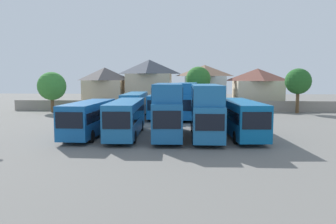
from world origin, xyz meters
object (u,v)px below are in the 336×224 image
object	(u,v)px
house_terrace_right	(205,86)
house_terrace_left	(105,87)
tree_left_of_lot	(298,82)
bus_5	(241,116)
bus_1	(89,117)
house_terrace_centre	(149,83)
bus_4	(206,108)
bus_3	(168,107)
tree_behind_wall	(198,79)
house_terrace_far_right	(257,88)
tree_right_of_lot	(52,86)
bus_9	(207,104)
bus_7	(160,104)
bus_2	(126,116)
bus_8	(187,98)
bus_6	(135,104)

from	to	relation	value
house_terrace_right	house_terrace_left	bearing A→B (deg)	-178.36
tree_left_of_lot	bus_5	bearing A→B (deg)	-119.02
bus_1	house_terrace_right	world-z (taller)	house_terrace_right
bus_5	house_terrace_centre	distance (m)	34.89
bus_4	house_terrace_left	distance (m)	36.58
bus_1	bus_3	size ratio (longest dim) A/B	0.94
house_terrace_left	tree_behind_wall	world-z (taller)	house_terrace_left
bus_1	house_terrace_left	xyz separation A→B (m)	(-6.49, 32.10, 2.01)
bus_5	house_terrace_right	distance (m)	32.29
house_terrace_far_right	tree_right_of_lot	xyz separation A→B (m)	(-35.09, -9.51, 0.51)
bus_5	tree_behind_wall	world-z (taller)	tree_behind_wall
bus_3	bus_9	world-z (taller)	bus_3
bus_4	house_terrace_centre	distance (m)	34.19
house_terrace_centre	bus_5	bearing A→B (deg)	-69.01
bus_7	tree_behind_wall	bearing A→B (deg)	155.00
bus_2	bus_4	bearing A→B (deg)	87.36
bus_4	bus_5	xyz separation A→B (m)	(3.38, 0.43, -0.84)
bus_4	bus_8	distance (m)	15.36
bus_1	tree_behind_wall	size ratio (longest dim) A/B	1.38
bus_7	tree_left_of_lot	xyz separation A→B (m)	(21.50, 7.75, 3.16)
bus_3	house_terrace_left	bearing A→B (deg)	-158.38
tree_left_of_lot	tree_right_of_lot	xyz separation A→B (m)	(-39.74, -1.00, -0.77)
bus_8	house_terrace_far_right	size ratio (longest dim) A/B	1.37
bus_7	bus_1	bearing A→B (deg)	-19.47
bus_2	bus_8	size ratio (longest dim) A/B	0.97
bus_8	house_terrace_right	world-z (taller)	house_terrace_right
house_terrace_left	house_terrace_right	distance (m)	19.14
bus_4	house_terrace_left	world-z (taller)	house_terrace_left
bus_3	house_terrace_left	size ratio (longest dim) A/B	1.45
bus_7	bus_9	size ratio (longest dim) A/B	0.88
bus_1	bus_5	distance (m)	14.50
bus_7	bus_5	bearing A→B (deg)	31.68
bus_5	bus_9	xyz separation A→B (m)	(-2.38, 14.63, -0.01)
bus_3	bus_7	world-z (taller)	bus_3
bus_2	bus_4	size ratio (longest dim) A/B	1.01
bus_6	house_terrace_centre	xyz separation A→B (m)	(-0.01, 17.92, 2.67)
bus_1	house_terrace_right	size ratio (longest dim) A/B	1.30
house_terrace_right	house_terrace_far_right	size ratio (longest dim) A/B	0.94
tree_behind_wall	bus_4	bearing A→B (deg)	-90.34
bus_9	tree_behind_wall	xyz separation A→B (m)	(-0.83, 12.40, 3.49)
bus_6	house_terrace_centre	bearing A→B (deg)	177.97
bus_4	tree_left_of_lot	bearing A→B (deg)	145.19
bus_6	bus_9	bearing A→B (deg)	88.30
bus_9	tree_behind_wall	bearing A→B (deg)	-176.71
bus_1	house_terrace_left	distance (m)	32.81
bus_2	house_terrace_left	size ratio (longest dim) A/B	1.49
tree_right_of_lot	house_terrace_left	bearing A→B (deg)	58.20
bus_3	tree_left_of_lot	xyz separation A→B (m)	(19.40, 22.98, 2.20)
bus_4	bus_1	bearing A→B (deg)	-89.88
bus_3	bus_4	distance (m)	3.52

